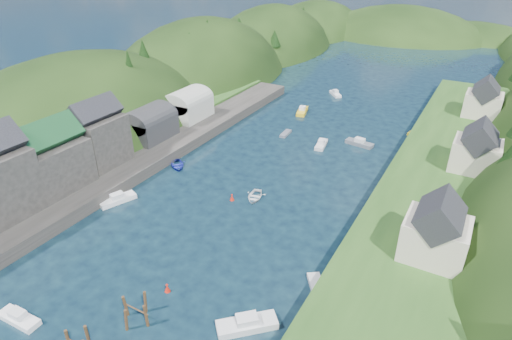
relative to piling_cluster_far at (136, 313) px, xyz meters
The scene contains 14 objects.
ground 50.81m from the piling_cluster_far, 92.11° to the left, with size 600.00×600.00×0.00m, color black.
hillside_left 89.55m from the piling_cluster_far, 121.74° to the left, with size 44.00×245.56×52.00m.
far_hills 175.17m from the piling_cluster_far, 90.21° to the left, with size 103.00×68.00×44.00m.
hill_trees 65.96m from the piling_cluster_far, 91.51° to the left, with size 91.42×149.75×12.11m.
quay_left 33.17m from the piling_cluster_far, 141.25° to the left, with size 12.00×110.00×2.00m, color #2D2B28.
terrace_left_grass 38.88m from the piling_cluster_far, 147.72° to the left, with size 12.00×110.00×2.50m, color #234719.
quayside_buildings 29.39m from the piling_cluster_far, 165.61° to the left, with size 8.00×35.84×12.90m.
boat_sheds 48.73m from the piling_cluster_far, 125.03° to the left, with size 7.00×21.00×7.50m.
terrace_right 46.87m from the piling_cluster_far, 60.43° to the left, with size 16.00×120.00×2.40m, color #234719.
right_bank_cottages 55.82m from the piling_cluster_far, 61.98° to the left, with size 9.00×59.24×8.41m.
piling_cluster_far is the anchor object (origin of this frame).
channel_buoy_near 4.88m from the piling_cluster_far, 89.48° to the left, with size 0.70×0.70×1.10m.
channel_buoy_far 25.21m from the piling_cluster_far, 98.97° to the left, with size 0.70×0.70×1.10m.
moored_boats 19.77m from the piling_cluster_far, 108.90° to the left, with size 37.69×97.59×2.39m.
Camera 1 is at (28.51, -22.61, 35.20)m, focal length 30.00 mm.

